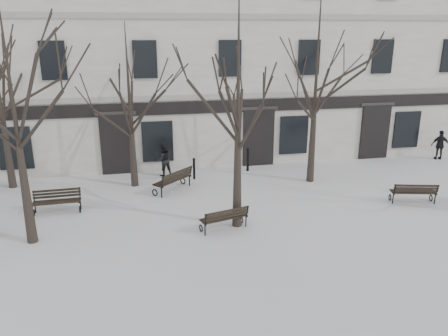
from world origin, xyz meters
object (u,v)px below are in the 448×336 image
object	(u,v)px
bench_2	(414,192)
bench_3	(57,200)
tree_1	(12,95)
bench_4	(174,179)
bench_1	(225,218)
tree_2	(238,83)

from	to	relation	value
bench_2	bench_3	distance (m)	14.00
tree_1	bench_2	world-z (taller)	tree_1
bench_2	bench_4	distance (m)	9.88
tree_1	bench_1	distance (m)	7.74
bench_4	bench_3	bearing A→B (deg)	-26.10
bench_1	bench_3	bearing A→B (deg)	-40.66
tree_2	bench_1	size ratio (longest dim) A/B	4.55
bench_2	bench_4	size ratio (longest dim) A/B	0.99
tree_1	bench_2	bearing A→B (deg)	2.20
bench_4	tree_2	bearing A→B (deg)	71.67
bench_3	bench_2	bearing A→B (deg)	-9.66
bench_2	bench_4	xyz separation A→B (m)	(-9.31, 3.32, 0.05)
tree_2	bench_3	distance (m)	8.29
bench_2	tree_2	bearing A→B (deg)	19.06
tree_1	tree_2	size ratio (longest dim) A/B	0.96
tree_2	bench_2	bearing A→B (deg)	5.09
bench_4	bench_2	bearing A→B (deg)	116.84
bench_1	bench_4	world-z (taller)	bench_4
tree_2	bench_1	distance (m)	4.59
tree_1	bench_4	world-z (taller)	tree_1
tree_1	bench_1	world-z (taller)	tree_1
bench_2	bench_4	world-z (taller)	bench_4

